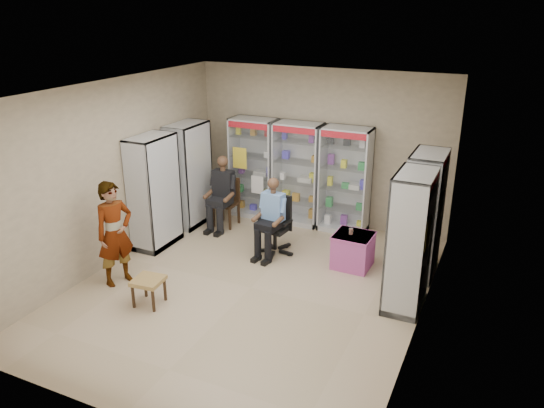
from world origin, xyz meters
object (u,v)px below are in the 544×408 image
at_px(cabinet_back_mid, 298,174).
at_px(cabinet_back_right, 345,180).
at_px(cabinet_right_near, 410,242).
at_px(cabinet_back_left, 254,168).
at_px(seated_shopkeeper, 274,219).
at_px(woven_stool_b, 149,291).
at_px(pink_trunk, 353,250).
at_px(cabinet_right_far, 424,215).
at_px(cabinet_left_near, 154,192).
at_px(woven_stool_a, 399,254).
at_px(cabinet_left_far, 189,175).
at_px(office_chair, 275,225).
at_px(standing_man, 115,233).

height_order(cabinet_back_mid, cabinet_back_right, same).
relative_size(cabinet_back_right, cabinet_right_near, 1.00).
relative_size(cabinet_back_left, seated_shopkeeper, 1.54).
relative_size(seated_shopkeeper, woven_stool_b, 3.19).
xyz_separation_m(cabinet_back_right, pink_trunk, (0.61, -1.38, -0.71)).
relative_size(cabinet_back_right, cabinet_right_far, 1.00).
distance_m(cabinet_left_near, seated_shopkeeper, 2.15).
bearing_deg(cabinet_right_far, woven_stool_a, 68.18).
xyz_separation_m(cabinet_right_far, woven_stool_b, (-3.35, -2.62, -0.80)).
bearing_deg(cabinet_right_far, cabinet_back_right, 55.27).
distance_m(cabinet_left_far, office_chair, 2.17).
distance_m(woven_stool_a, woven_stool_b, 4.08).
bearing_deg(cabinet_back_left, cabinet_right_far, -17.75).
bearing_deg(cabinet_back_left, woven_stool_b, -87.26).
distance_m(cabinet_back_right, pink_trunk, 1.67).
bearing_deg(standing_man, office_chair, -21.37).
bearing_deg(woven_stool_b, cabinet_back_mid, 78.40).
xyz_separation_m(cabinet_back_left, standing_man, (-0.65, -3.41, -0.18)).
relative_size(cabinet_right_far, standing_man, 1.21).
distance_m(cabinet_right_far, cabinet_left_far, 4.46).
height_order(cabinet_back_left, seated_shopkeeper, cabinet_back_left).
relative_size(cabinet_right_near, standing_man, 1.21).
bearing_deg(cabinet_left_far, cabinet_back_left, 135.00).
relative_size(cabinet_back_mid, seated_shopkeeper, 1.54).
height_order(cabinet_back_left, cabinet_right_far, same).
xyz_separation_m(cabinet_left_near, seated_shopkeeper, (2.05, 0.54, -0.35)).
bearing_deg(pink_trunk, cabinet_left_near, -169.34).
bearing_deg(cabinet_right_far, cabinet_back_mid, 66.35).
bearing_deg(woven_stool_b, cabinet_back_right, 65.37).
height_order(office_chair, woven_stool_a, office_chair).
bearing_deg(office_chair, seated_shopkeeper, -83.16).
bearing_deg(cabinet_back_mid, office_chair, -83.22).
height_order(cabinet_left_far, woven_stool_b, cabinet_left_far).
height_order(cabinet_back_mid, cabinet_left_near, same).
bearing_deg(cabinet_back_right, woven_stool_b, -114.63).
height_order(cabinet_back_mid, pink_trunk, cabinet_back_mid).
height_order(seated_shopkeeper, woven_stool_a, seated_shopkeeper).
xyz_separation_m(cabinet_left_far, woven_stool_a, (4.11, -0.06, -0.81)).
relative_size(cabinet_back_left, cabinet_back_mid, 1.00).
distance_m(office_chair, woven_stool_a, 2.13).
bearing_deg(woven_stool_a, cabinet_right_far, -21.82).
xyz_separation_m(cabinet_back_right, cabinet_right_far, (1.63, -1.13, 0.00)).
relative_size(woven_stool_a, woven_stool_b, 0.92).
xyz_separation_m(cabinet_back_mid, woven_stool_a, (2.23, -0.99, -0.81)).
bearing_deg(cabinet_left_far, cabinet_back_mid, 116.32).
relative_size(cabinet_back_left, office_chair, 1.96).
relative_size(cabinet_left_far, pink_trunk, 3.37).
height_order(cabinet_left_near, woven_stool_a, cabinet_left_near).
bearing_deg(cabinet_back_right, cabinet_right_near, -53.84).
height_order(office_chair, pink_trunk, office_chair).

